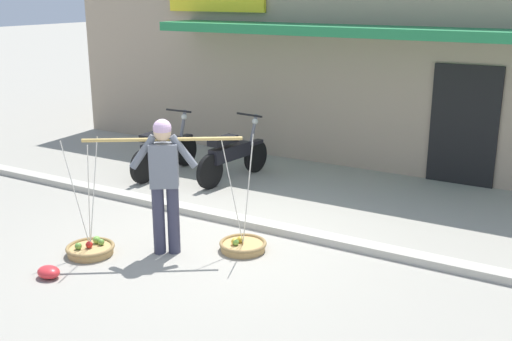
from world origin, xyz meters
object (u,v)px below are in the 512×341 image
(fruit_basket_right_side, at_px, (243,245))
(plastic_litter_bag, at_px, (49,272))
(fruit_vendor, at_px, (164,177))
(motorcycle_second_in_row, at_px, (232,155))
(fruit_basket_left_side, at_px, (90,248))
(motorcycle_nearest_shop, at_px, (164,150))

(fruit_basket_right_side, distance_m, plastic_litter_bag, 2.33)
(fruit_vendor, distance_m, fruit_basket_right_side, 1.31)
(motorcycle_second_in_row, distance_m, plastic_litter_bag, 4.27)
(fruit_basket_left_side, distance_m, fruit_basket_right_side, 1.89)
(fruit_basket_right_side, bearing_deg, motorcycle_nearest_shop, 143.92)
(plastic_litter_bag, bearing_deg, fruit_vendor, 60.14)
(fruit_vendor, height_order, fruit_basket_right_side, fruit_vendor)
(motorcycle_nearest_shop, height_order, motorcycle_second_in_row, same)
(plastic_litter_bag, bearing_deg, motorcycle_nearest_shop, 110.39)
(fruit_basket_left_side, relative_size, plastic_litter_bag, 5.18)
(fruit_vendor, xyz_separation_m, fruit_basket_right_side, (0.78, 0.53, -0.90))
(fruit_vendor, xyz_separation_m, plastic_litter_bag, (-0.72, -1.25, -0.91))
(motorcycle_nearest_shop, distance_m, plastic_litter_bag, 4.22)
(motorcycle_second_in_row, bearing_deg, motorcycle_nearest_shop, -165.88)
(fruit_vendor, height_order, plastic_litter_bag, fruit_vendor)
(fruit_vendor, bearing_deg, motorcycle_second_in_row, 107.51)
(motorcycle_nearest_shop, xyz_separation_m, plastic_litter_bag, (1.46, -3.94, -0.38))
(fruit_basket_left_side, bearing_deg, motorcycle_nearest_shop, 113.48)
(fruit_basket_right_side, height_order, motorcycle_nearest_shop, fruit_basket_right_side)
(motorcycle_second_in_row, xyz_separation_m, plastic_litter_bag, (0.23, -4.25, -0.38))
(fruit_vendor, relative_size, motorcycle_nearest_shop, 0.93)
(fruit_vendor, bearing_deg, plastic_litter_bag, -119.86)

